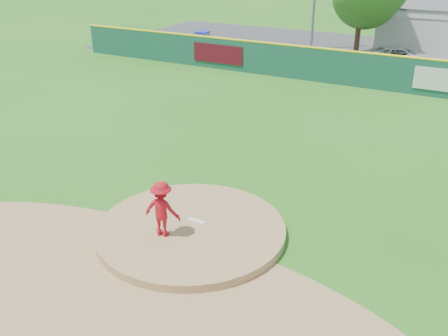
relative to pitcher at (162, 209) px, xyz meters
The scene contains 10 objects.
ground 1.37m from the pitcher, 58.62° to the left, with size 120.00×120.00×0.00m, color #286B19.
pitchers_mound 1.37m from the pitcher, 58.62° to the left, with size 5.50×5.50×0.50m, color #9E774C.
pitching_rubber 1.39m from the pitcher, 66.54° to the left, with size 0.60×0.15×0.04m, color white.
infield_dirt_arc 2.54m from the pitcher, 78.69° to the right, with size 15.40×15.40×0.01m, color #9E774C.
parking_lot 27.76m from the pitcher, 89.07° to the left, with size 44.00×16.00×0.02m, color #38383A.
pitcher is the anchor object (origin of this frame).
van 25.52m from the pitcher, 86.57° to the left, with size 2.03×4.40×1.22m, color silver.
fence_banners 18.74m from the pitcher, 95.24° to the left, with size 17.65×0.04×1.20m.
playground_slide 26.77m from the pitcher, 118.65° to the left, with size 0.90×2.53×1.40m.
outfield_fence 18.75m from the pitcher, 88.62° to the left, with size 40.00×0.14×2.07m.
Camera 1 is at (6.82, -10.44, 7.86)m, focal length 40.00 mm.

